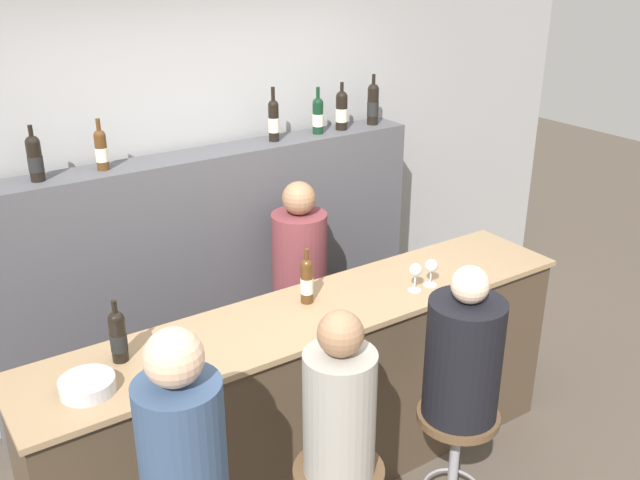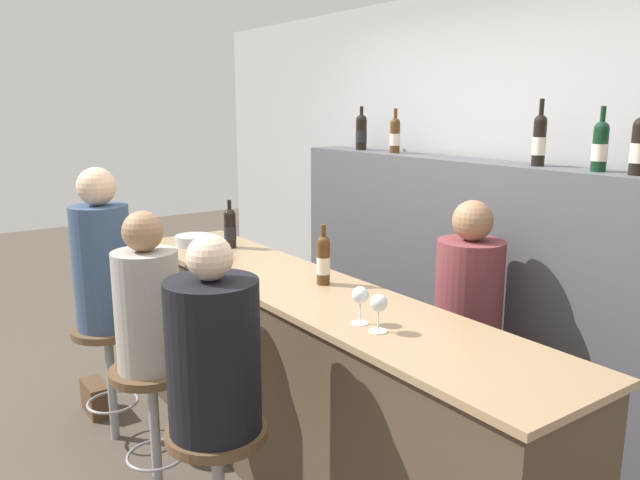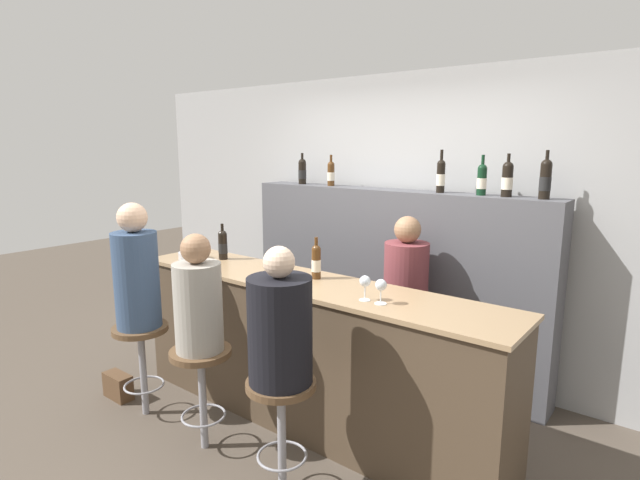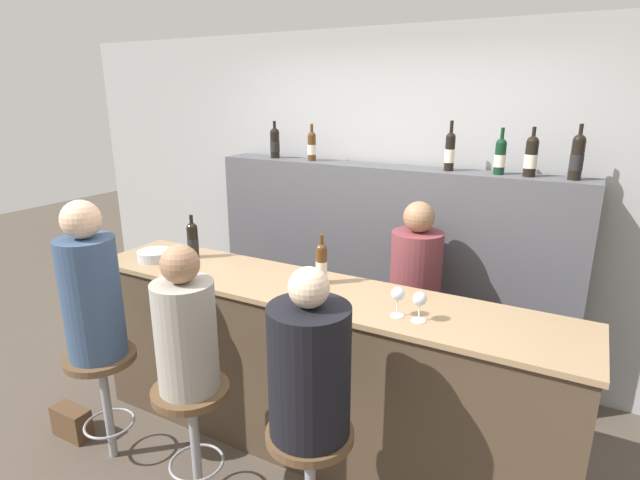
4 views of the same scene
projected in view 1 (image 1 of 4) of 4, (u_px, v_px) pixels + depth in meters
The scene contains 19 objects.
wall_back at pixel (197, 191), 4.53m from camera, with size 6.40×0.05×2.60m.
bar_counter at pixel (315, 397), 3.79m from camera, with size 2.98×0.58×1.06m.
back_bar_cabinet at pixel (217, 274), 4.55m from camera, with size 2.80×0.28×1.61m.
wine_bottle_counter_0 at pixel (118, 336), 3.11m from camera, with size 0.07×0.07×0.30m.
wine_bottle_counter_1 at pixel (307, 280), 3.62m from camera, with size 0.07×0.07×0.30m.
wine_bottle_backbar_0 at pixel (35, 158), 3.68m from camera, with size 0.08×0.08×0.30m.
wine_bottle_backbar_1 at pixel (101, 149), 3.86m from camera, with size 0.07×0.07×0.28m.
wine_bottle_backbar_2 at pixel (274, 120), 4.41m from camera, with size 0.07×0.07×0.34m.
wine_bottle_backbar_3 at pixel (318, 115), 4.59m from camera, with size 0.07×0.07×0.30m.
wine_bottle_backbar_4 at pixel (342, 110), 4.68m from camera, with size 0.08×0.08×0.31m.
wine_bottle_backbar_5 at pixel (373, 104), 4.81m from camera, with size 0.08×0.08×0.34m.
wine_glass_0 at pixel (415, 271), 3.74m from camera, with size 0.07×0.07×0.16m.
wine_glass_1 at pixel (431, 267), 3.80m from camera, with size 0.07×0.07×0.15m.
metal_bowl at pixel (87, 385), 2.93m from camera, with size 0.23×0.23×0.06m.
guest_seated_left at pixel (183, 453), 2.54m from camera, with size 0.32×0.32×0.90m.
guest_seated_middle at pixel (340, 405), 2.92m from camera, with size 0.30×0.30×0.76m.
bar_stool_right at pixel (456, 437), 3.46m from camera, with size 0.40×0.40×0.69m.
guest_seated_right at pixel (464, 355), 3.28m from camera, with size 0.36×0.36×0.77m.
bartender at pixel (300, 301), 4.50m from camera, with size 0.34×0.34×1.46m.
Camera 1 is at (-1.75, -2.37, 2.78)m, focal length 40.00 mm.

